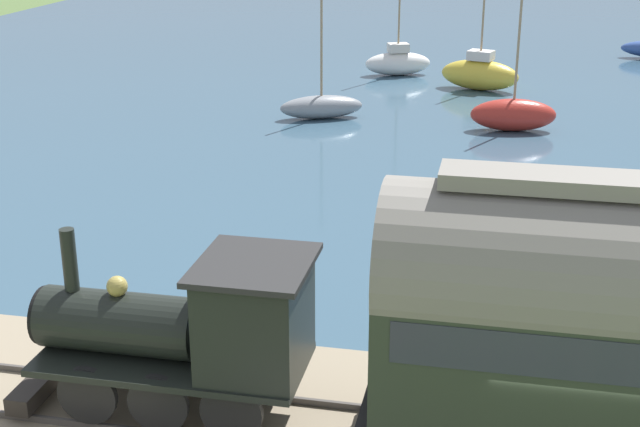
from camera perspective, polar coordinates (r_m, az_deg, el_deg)
harbor_water at (r=56.66m, az=13.24°, el=10.17°), size 80.00×80.00×0.01m
steam_locomotive at (r=15.24m, az=-8.07°, el=-7.19°), size 2.09×5.19×3.21m
sailboat_white at (r=47.39m, az=5.00°, el=9.64°), size 2.48×3.72×6.98m
sailboat_gray at (r=37.97m, az=0.09°, el=6.88°), size 2.52×3.72×5.09m
sailboat_red at (r=36.76m, az=12.26°, el=6.22°), size 1.78×3.57×5.47m
sailboat_yellow at (r=44.27m, az=10.19°, el=8.81°), size 2.54×4.12×5.71m
rowboat_mid_harbor at (r=22.05m, az=9.18°, el=-4.05°), size 2.36×2.34×0.45m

